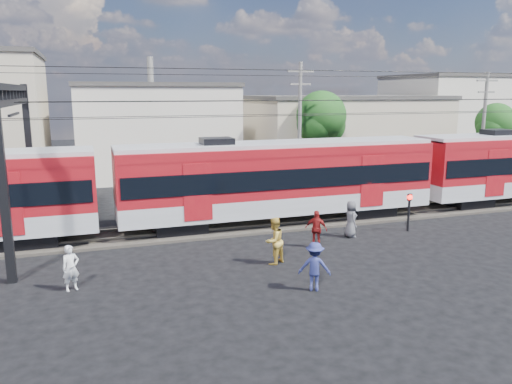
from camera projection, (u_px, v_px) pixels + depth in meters
ground at (312, 283)px, 17.55m from camera, size 120.00×120.00×0.00m
track_bed at (244, 225)px, 24.97m from camera, size 70.00×3.40×0.12m
rail_near at (249, 227)px, 24.24m from camera, size 70.00×0.12×0.12m
rail_far at (240, 219)px, 25.64m from camera, size 70.00×0.12×0.12m
commuter_train at (283, 177)px, 25.15m from camera, size 50.30×3.08×4.17m
catenary at (50, 127)px, 21.25m from camera, size 70.00×9.30×7.52m
building_midwest at (153, 128)px, 41.27m from camera, size 12.24×12.24×7.30m
building_mideast at (342, 132)px, 43.61m from camera, size 16.32×10.20×6.30m
building_east at (445, 116)px, 51.51m from camera, size 10.20×10.20×8.30m
utility_pole_mid at (300, 124)px, 32.47m from camera, size 1.80×0.24×8.50m
utility_pole_east at (483, 125)px, 35.98m from camera, size 1.80×0.24×8.00m
tree_near at (323, 119)px, 36.31m from camera, size 3.82×3.64×6.72m
tree_far at (496, 125)px, 40.22m from camera, size 3.36×3.12×5.76m
pedestrian_a at (71, 268)px, 16.81m from camera, size 0.68×0.56×1.58m
pedestrian_b at (274, 241)px, 19.38m from camera, size 1.13×1.06×1.86m
pedestrian_c at (315, 266)px, 16.80m from camera, size 1.25×1.05×1.68m
pedestrian_d at (316, 229)px, 21.48m from camera, size 0.99×0.92×1.64m
pedestrian_e at (351, 219)px, 23.01m from camera, size 0.64×0.90×1.71m
crossing_signal at (409, 205)px, 23.89m from camera, size 0.27×0.27×1.84m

